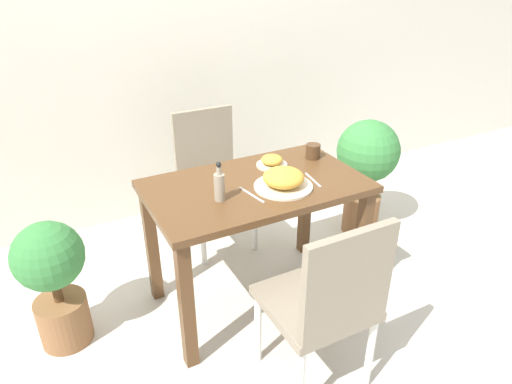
% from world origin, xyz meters
% --- Properties ---
extents(ground_plane, '(16.00, 16.00, 0.00)m').
position_xyz_m(ground_plane, '(0.00, 0.00, 0.00)').
color(ground_plane, beige).
extents(wall_back, '(8.00, 0.05, 2.60)m').
position_xyz_m(wall_back, '(0.00, 1.25, 1.30)').
color(wall_back, beige).
rests_on(wall_back, ground_plane).
extents(dining_table, '(1.09, 0.65, 0.73)m').
position_xyz_m(dining_table, '(0.00, 0.00, 0.61)').
color(dining_table, brown).
rests_on(dining_table, ground_plane).
extents(chair_near, '(0.42, 0.42, 0.88)m').
position_xyz_m(chair_near, '(-0.02, -0.67, 0.50)').
color(chair_near, gray).
rests_on(chair_near, ground_plane).
extents(chair_far, '(0.42, 0.42, 0.88)m').
position_xyz_m(chair_far, '(0.04, 0.69, 0.50)').
color(chair_far, gray).
rests_on(chair_far, ground_plane).
extents(food_plate, '(0.29, 0.29, 0.10)m').
position_xyz_m(food_plate, '(0.10, -0.10, 0.77)').
color(food_plate, beige).
rests_on(food_plate, dining_table).
extents(side_plate, '(0.17, 0.17, 0.06)m').
position_xyz_m(side_plate, '(0.17, 0.14, 0.75)').
color(side_plate, beige).
rests_on(side_plate, dining_table).
extents(drink_cup, '(0.08, 0.08, 0.08)m').
position_xyz_m(drink_cup, '(0.43, 0.13, 0.77)').
color(drink_cup, '#4C331E').
rests_on(drink_cup, dining_table).
extents(sauce_bottle, '(0.05, 0.05, 0.19)m').
position_xyz_m(sauce_bottle, '(-0.23, -0.08, 0.80)').
color(sauce_bottle, gray).
rests_on(sauce_bottle, dining_table).
extents(fork_utensil, '(0.04, 0.19, 0.00)m').
position_xyz_m(fork_utensil, '(-0.08, -0.10, 0.73)').
color(fork_utensil, silver).
rests_on(fork_utensil, dining_table).
extents(spoon_utensil, '(0.03, 0.17, 0.00)m').
position_xyz_m(spoon_utensil, '(0.27, -0.10, 0.73)').
color(spoon_utensil, silver).
rests_on(spoon_utensil, dining_table).
extents(potted_plant_left, '(0.33, 0.33, 0.67)m').
position_xyz_m(potted_plant_left, '(-0.99, 0.16, 0.39)').
color(potted_plant_left, brown).
rests_on(potted_plant_left, ground_plane).
extents(potted_plant_right, '(0.41, 0.41, 0.81)m').
position_xyz_m(potted_plant_right, '(0.98, 0.30, 0.51)').
color(potted_plant_right, brown).
rests_on(potted_plant_right, ground_plane).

